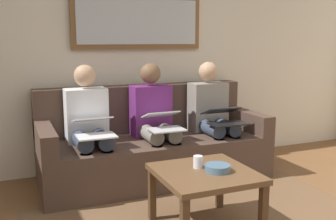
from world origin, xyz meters
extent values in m
cube|color=beige|center=(0.00, -2.60, 1.30)|extent=(6.00, 0.12, 2.60)
cube|color=#4C382D|center=(0.00, -2.05, 0.21)|extent=(2.20, 0.90, 0.42)
cube|color=#4C382D|center=(0.00, -2.40, 0.66)|extent=(2.20, 0.20, 0.48)
cube|color=#4C382D|center=(-1.03, -2.05, 0.52)|extent=(0.14, 0.90, 0.20)
cube|color=#4C382D|center=(1.03, -2.05, 0.52)|extent=(0.14, 0.90, 0.20)
cube|color=brown|center=(0.00, -2.51, 1.55)|extent=(1.40, 0.04, 0.57)
cube|color=#B2B7BC|center=(0.00, -2.48, 1.55)|extent=(1.30, 0.01, 0.47)
cube|color=brown|center=(0.05, -0.90, 0.43)|extent=(0.67, 0.67, 0.04)
cube|color=#4C331E|center=(-0.25, -0.61, 0.20)|extent=(0.05, 0.05, 0.41)
cube|color=#4C331E|center=(-0.25, -1.19, 0.20)|extent=(0.05, 0.05, 0.41)
cube|color=#4C331E|center=(0.34, -1.19, 0.20)|extent=(0.05, 0.05, 0.41)
cylinder|color=silver|center=(0.06, -0.98, 0.49)|extent=(0.07, 0.07, 0.09)
cylinder|color=slate|center=(-0.03, -0.86, 0.47)|extent=(0.18, 0.18, 0.05)
cube|color=gray|center=(-0.64, -2.15, 0.67)|extent=(0.38, 0.22, 0.50)
sphere|color=tan|center=(-0.64, -2.15, 1.04)|extent=(0.20, 0.20, 0.20)
cylinder|color=#384256|center=(-0.73, -1.94, 0.49)|extent=(0.14, 0.42, 0.14)
cylinder|color=#384256|center=(-0.55, -1.94, 0.49)|extent=(0.14, 0.42, 0.14)
cylinder|color=#384256|center=(-0.73, -1.73, 0.21)|extent=(0.11, 0.11, 0.42)
cylinder|color=#384256|center=(-0.55, -1.73, 0.21)|extent=(0.11, 0.11, 0.42)
cube|color=black|center=(-0.64, -1.73, 0.57)|extent=(0.36, 0.21, 0.01)
cube|color=black|center=(-0.64, -1.87, 0.67)|extent=(0.36, 0.20, 0.08)
cube|color=#A5C6EA|center=(-0.64, -1.87, 0.67)|extent=(0.32, 0.17, 0.07)
cube|color=#66236B|center=(0.00, -2.15, 0.67)|extent=(0.38, 0.22, 0.50)
sphere|color=brown|center=(0.00, -2.15, 1.04)|extent=(0.20, 0.20, 0.20)
cylinder|color=gray|center=(-0.09, -1.94, 0.49)|extent=(0.14, 0.42, 0.14)
cylinder|color=gray|center=(0.09, -1.94, 0.49)|extent=(0.14, 0.42, 0.14)
cylinder|color=gray|center=(-0.09, -1.73, 0.21)|extent=(0.11, 0.11, 0.42)
cylinder|color=gray|center=(0.09, -1.73, 0.21)|extent=(0.11, 0.11, 0.42)
cube|color=silver|center=(0.00, -1.73, 0.57)|extent=(0.31, 0.23, 0.01)
cube|color=silver|center=(0.00, -1.88, 0.68)|extent=(0.31, 0.22, 0.08)
cube|color=#A5C6EA|center=(0.00, -1.88, 0.68)|extent=(0.28, 0.19, 0.07)
cube|color=silver|center=(0.64, -2.15, 0.67)|extent=(0.38, 0.22, 0.50)
sphere|color=tan|center=(0.64, -2.15, 1.04)|extent=(0.20, 0.20, 0.20)
cylinder|color=#384256|center=(0.55, -1.94, 0.49)|extent=(0.14, 0.42, 0.14)
cylinder|color=#384256|center=(0.73, -1.94, 0.49)|extent=(0.14, 0.42, 0.14)
cylinder|color=#384256|center=(0.55, -1.73, 0.21)|extent=(0.11, 0.11, 0.42)
cylinder|color=#384256|center=(0.73, -1.73, 0.21)|extent=(0.11, 0.11, 0.42)
cube|color=white|center=(0.64, -1.73, 0.57)|extent=(0.32, 0.23, 0.01)
cube|color=white|center=(0.64, -1.87, 0.68)|extent=(0.32, 0.23, 0.07)
cube|color=#A5C6EA|center=(0.64, -1.87, 0.69)|extent=(0.29, 0.20, 0.05)
camera|label=1|loc=(1.30, 1.44, 1.36)|focal=41.68mm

